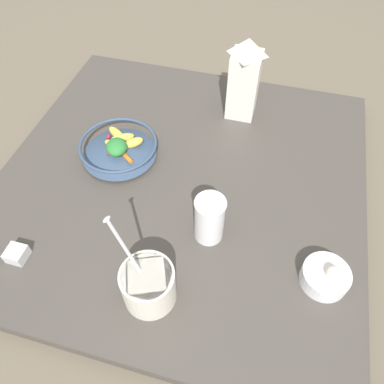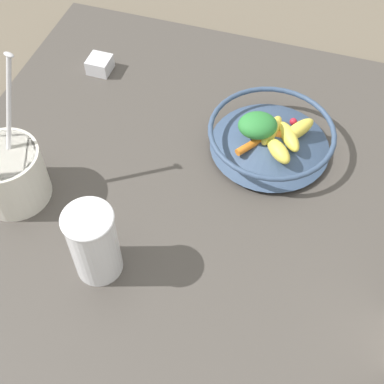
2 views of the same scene
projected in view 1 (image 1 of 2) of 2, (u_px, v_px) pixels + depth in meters
ground_plane at (181, 186)px, 1.17m from camera, size 6.00×6.00×0.00m
countertop at (181, 182)px, 1.15m from camera, size 1.08×1.08×0.05m
fruit_bowl at (119, 148)px, 1.16m from camera, size 0.24×0.24×0.09m
milk_carton at (244, 79)px, 1.21m from camera, size 0.09×0.09×0.28m
yogurt_tub at (148, 284)px, 0.85m from camera, size 0.14×0.13×0.27m
drinking_cup at (209, 218)px, 0.95m from camera, size 0.08×0.08×0.14m
spice_jar at (17, 254)px, 0.95m from camera, size 0.05×0.05×0.03m
garlic_bowl at (325, 277)px, 0.90m from camera, size 0.12×0.12×0.07m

